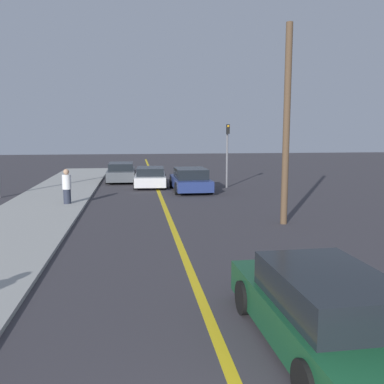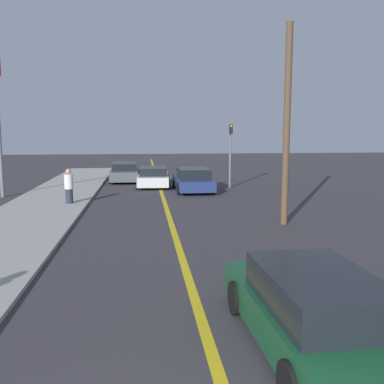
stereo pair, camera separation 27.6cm
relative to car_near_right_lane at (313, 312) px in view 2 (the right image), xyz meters
The scene contains 9 objects.
road_center_line 15.08m from the car_near_right_lane, 95.84° to the left, with size 0.20×60.00×0.01m.
sidewalk_left 16.14m from the car_near_right_lane, 115.22° to the left, with size 3.65×35.21×0.10m.
car_near_right_lane is the anchor object (origin of this frame).
car_ahead_center 17.72m from the car_near_right_lane, 89.17° to the left, with size 2.06×4.45×1.29m.
car_far_distant 20.05m from the car_near_right_lane, 95.44° to the left, with size 2.06×4.27×1.17m.
car_parked_left_lot 23.25m from the car_near_right_lane, 99.22° to the left, with size 1.91×4.63×1.25m.
pedestrian_mid_group 14.87m from the car_near_right_lane, 113.18° to the left, with size 0.39×0.39×1.56m.
traffic_light 19.05m from the car_near_right_lane, 82.16° to the left, with size 0.18×0.40×3.72m.
utility_pole 9.57m from the car_near_right_lane, 73.99° to the left, with size 0.24×0.24×7.02m.
Camera 2 is at (-1.00, -2.90, 3.35)m, focal length 40.00 mm.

